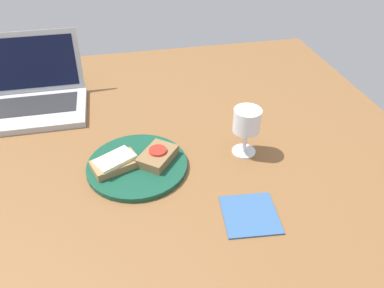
{
  "coord_description": "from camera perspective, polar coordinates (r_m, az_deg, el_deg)",
  "views": [
    {
      "loc": [
        -8.43,
        -76.06,
        64.22
      ],
      "look_at": [
        6.99,
        -2.69,
        8.0
      ],
      "focal_mm": 35.0,
      "sensor_mm": 36.0,
      "label": 1
    }
  ],
  "objects": [
    {
      "name": "wine_glass",
      "position": [
        0.95,
        8.34,
        3.28
      ],
      "size": [
        7.0,
        7.0,
        13.03
      ],
      "color": "white",
      "rests_on": "wooden_table"
    },
    {
      "name": "napkin",
      "position": [
        0.84,
        8.83,
        -10.58
      ],
      "size": [
        12.87,
        13.17,
        0.4
      ],
      "primitive_type": "cube",
      "rotation": [
        0.0,
        0.0,
        -0.09
      ],
      "color": "#33598C",
      "rests_on": "wooden_table"
    },
    {
      "name": "plate",
      "position": [
        0.95,
        -8.34,
        -3.25
      ],
      "size": [
        25.1,
        25.1,
        1.35
      ],
      "primitive_type": "cylinder",
      "color": "#144733",
      "rests_on": "wooden_table"
    },
    {
      "name": "laptop",
      "position": [
        1.26,
        -23.02,
        6.66
      ],
      "size": [
        30.85,
        26.68,
        20.45
      ],
      "color": "#ADAFB5",
      "rests_on": "wooden_table"
    },
    {
      "name": "sandwich_with_tomato",
      "position": [
        0.94,
        -5.27,
        -1.8
      ],
      "size": [
        11.6,
        12.16,
        3.01
      ],
      "color": "brown",
      "rests_on": "plate"
    },
    {
      "name": "wooden_table",
      "position": [
        0.99,
        -4.29,
        -2.6
      ],
      "size": [
        140.0,
        140.0,
        3.0
      ],
      "primitive_type": "cube",
      "color": "brown",
      "rests_on": "ground"
    },
    {
      "name": "sandwich_with_cheese",
      "position": [
        0.93,
        -11.63,
        -2.82
      ],
      "size": [
        12.66,
        9.86,
        2.87
      ],
      "color": "#937047",
      "rests_on": "plate"
    }
  ]
}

